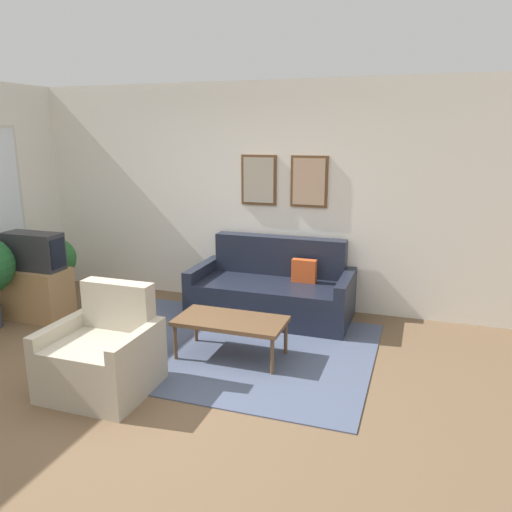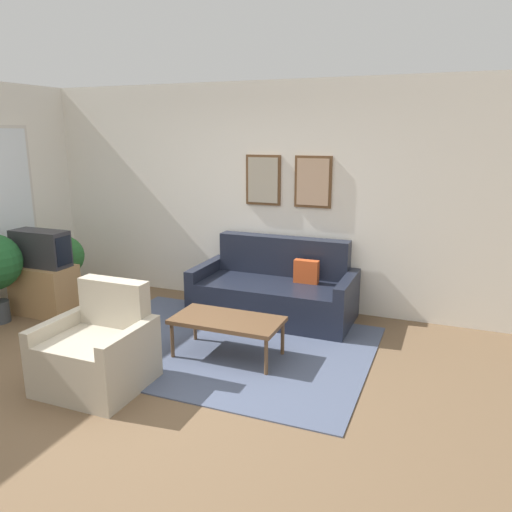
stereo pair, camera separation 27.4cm
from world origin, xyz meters
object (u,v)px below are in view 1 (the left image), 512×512
at_px(couch, 273,291).
at_px(armchair, 103,356).
at_px(tv, 33,251).
at_px(coffee_table, 231,322).

xyz_separation_m(couch, armchair, (-0.84, -2.11, -0.01)).
bearing_deg(tv, couch, 19.77).
bearing_deg(armchair, coffee_table, 37.07).
height_order(coffee_table, armchair, armchair).
distance_m(coffee_table, tv, 2.58).
xyz_separation_m(couch, tv, (-2.57, -0.93, 0.49)).
relative_size(tv, armchair, 0.80).
bearing_deg(tv, armchair, -34.40).
height_order(couch, armchair, couch).
bearing_deg(couch, coffee_table, -92.43).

